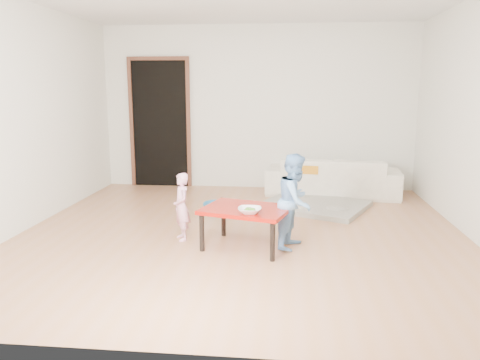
% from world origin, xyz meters
% --- Properties ---
extents(floor, '(5.00, 5.00, 0.01)m').
position_xyz_m(floor, '(0.00, 0.00, 0.00)').
color(floor, '#B1774C').
rests_on(floor, ground).
extents(back_wall, '(5.00, 0.02, 2.60)m').
position_xyz_m(back_wall, '(0.00, 2.50, 1.30)').
color(back_wall, white).
rests_on(back_wall, floor).
extents(left_wall, '(0.02, 5.00, 2.60)m').
position_xyz_m(left_wall, '(-2.50, 0.00, 1.30)').
color(left_wall, white).
rests_on(left_wall, floor).
extents(doorway, '(1.02, 0.08, 2.11)m').
position_xyz_m(doorway, '(-1.60, 2.48, 1.02)').
color(doorway, brown).
rests_on(doorway, back_wall).
extents(sofa, '(2.06, 0.99, 0.58)m').
position_xyz_m(sofa, '(1.19, 2.05, 0.29)').
color(sofa, white).
rests_on(sofa, floor).
extents(cushion, '(0.51, 0.46, 0.12)m').
position_xyz_m(cushion, '(0.75, 1.90, 0.44)').
color(cushion, orange).
rests_on(cushion, sofa).
extents(red_table, '(0.99, 0.84, 0.42)m').
position_xyz_m(red_table, '(0.09, -0.49, 0.21)').
color(red_table, '#9B1008').
rests_on(red_table, floor).
extents(bowl, '(0.23, 0.23, 0.06)m').
position_xyz_m(bowl, '(0.15, -0.70, 0.45)').
color(bowl, white).
rests_on(bowl, red_table).
extents(broccoli, '(0.12, 0.12, 0.06)m').
position_xyz_m(broccoli, '(0.15, -0.70, 0.45)').
color(broccoli, '#2D5919').
rests_on(broccoli, red_table).
extents(child_pink, '(0.28, 0.32, 0.73)m').
position_xyz_m(child_pink, '(-0.62, -0.31, 0.37)').
color(child_pink, pink).
rests_on(child_pink, floor).
extents(child_blue, '(0.50, 0.57, 0.97)m').
position_xyz_m(child_blue, '(0.59, -0.42, 0.49)').
color(child_blue, '#62A4E4').
rests_on(child_blue, floor).
extents(basin, '(0.40, 0.40, 0.13)m').
position_xyz_m(basin, '(-0.40, 0.85, 0.06)').
color(basin, teal).
rests_on(basin, floor).
extents(blanket, '(1.66, 1.55, 0.07)m').
position_xyz_m(blanket, '(0.88, 1.22, 0.03)').
color(blanket, '#B2AD9D').
rests_on(blanket, floor).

